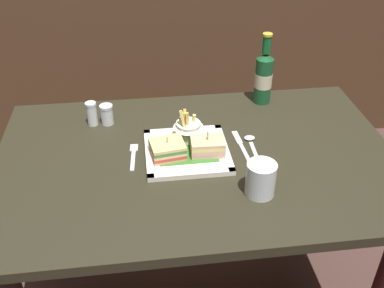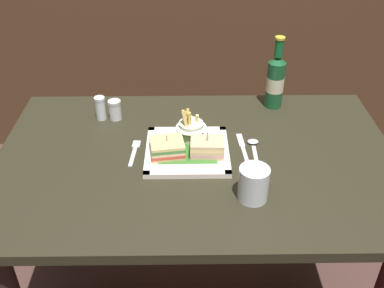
{
  "view_description": "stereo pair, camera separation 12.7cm",
  "coord_description": "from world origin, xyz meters",
  "px_view_note": "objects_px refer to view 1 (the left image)",
  "views": [
    {
      "loc": [
        -0.16,
        -1.09,
        1.54
      ],
      "look_at": [
        -0.01,
        0.01,
        0.78
      ],
      "focal_mm": 42.07,
      "sensor_mm": 36.0,
      "label": 1
    },
    {
      "loc": [
        -0.03,
        -1.1,
        1.54
      ],
      "look_at": [
        -0.01,
        0.01,
        0.78
      ],
      "focal_mm": 42.07,
      "sensor_mm": 36.0,
      "label": 2
    }
  ],
  "objects_px": {
    "water_glass": "(260,181)",
    "pepper_shaker": "(107,116)",
    "beer_bottle": "(264,76)",
    "spoon": "(251,141)",
    "knife": "(241,144)",
    "sandwich_half_right": "(207,146)",
    "salt_shaker": "(92,115)",
    "fries_cup": "(188,127)",
    "dining_table": "(197,195)",
    "sandwich_half_left": "(168,149)",
    "fork": "(133,155)",
    "square_plate": "(187,152)"
  },
  "relations": [
    {
      "from": "square_plate",
      "to": "spoon",
      "type": "bearing_deg",
      "value": 9.0
    },
    {
      "from": "sandwich_half_right",
      "to": "salt_shaker",
      "type": "relative_size",
      "value": 1.25
    },
    {
      "from": "spoon",
      "to": "pepper_shaker",
      "type": "distance_m",
      "value": 0.49
    },
    {
      "from": "sandwich_half_left",
      "to": "fries_cup",
      "type": "relative_size",
      "value": 1.0
    },
    {
      "from": "dining_table",
      "to": "fries_cup",
      "type": "height_order",
      "value": "fries_cup"
    },
    {
      "from": "fork",
      "to": "water_glass",
      "type": "bearing_deg",
      "value": -33.06
    },
    {
      "from": "fries_cup",
      "to": "pepper_shaker",
      "type": "distance_m",
      "value": 0.29
    },
    {
      "from": "water_glass",
      "to": "beer_bottle",
      "type": "bearing_deg",
      "value": 74.86
    },
    {
      "from": "dining_table",
      "to": "spoon",
      "type": "height_order",
      "value": "spoon"
    },
    {
      "from": "knife",
      "to": "salt_shaker",
      "type": "xyz_separation_m",
      "value": [
        -0.47,
        0.18,
        0.03
      ]
    },
    {
      "from": "pepper_shaker",
      "to": "fork",
      "type": "bearing_deg",
      "value": -67.59
    },
    {
      "from": "knife",
      "to": "beer_bottle",
      "type": "bearing_deg",
      "value": 62.96
    },
    {
      "from": "sandwich_half_left",
      "to": "square_plate",
      "type": "bearing_deg",
      "value": 15.94
    },
    {
      "from": "dining_table",
      "to": "spoon",
      "type": "xyz_separation_m",
      "value": [
        0.18,
        0.05,
        0.16
      ]
    },
    {
      "from": "knife",
      "to": "water_glass",
      "type": "bearing_deg",
      "value": -89.95
    },
    {
      "from": "sandwich_half_left",
      "to": "fork",
      "type": "height_order",
      "value": "sandwich_half_left"
    },
    {
      "from": "square_plate",
      "to": "beer_bottle",
      "type": "bearing_deg",
      "value": 43.4
    },
    {
      "from": "fries_cup",
      "to": "dining_table",
      "type": "bearing_deg",
      "value": -79.09
    },
    {
      "from": "sandwich_half_left",
      "to": "sandwich_half_right",
      "type": "relative_size",
      "value": 1.07
    },
    {
      "from": "water_glass",
      "to": "spoon",
      "type": "distance_m",
      "value": 0.25
    },
    {
      "from": "knife",
      "to": "salt_shaker",
      "type": "bearing_deg",
      "value": 158.67
    },
    {
      "from": "water_glass",
      "to": "salt_shaker",
      "type": "relative_size",
      "value": 1.17
    },
    {
      "from": "water_glass",
      "to": "pepper_shaker",
      "type": "height_order",
      "value": "water_glass"
    },
    {
      "from": "fork",
      "to": "fries_cup",
      "type": "bearing_deg",
      "value": 17.84
    },
    {
      "from": "fries_cup",
      "to": "water_glass",
      "type": "height_order",
      "value": "fries_cup"
    },
    {
      "from": "square_plate",
      "to": "fork",
      "type": "xyz_separation_m",
      "value": [
        -0.16,
        0.01,
        -0.01
      ]
    },
    {
      "from": "water_glass",
      "to": "pepper_shaker",
      "type": "bearing_deg",
      "value": 135.08
    },
    {
      "from": "fries_cup",
      "to": "fork",
      "type": "xyz_separation_m",
      "value": [
        -0.18,
        -0.06,
        -0.05
      ]
    },
    {
      "from": "sandwich_half_right",
      "to": "fork",
      "type": "distance_m",
      "value": 0.23
    },
    {
      "from": "spoon",
      "to": "fries_cup",
      "type": "bearing_deg",
      "value": 170.1
    },
    {
      "from": "pepper_shaker",
      "to": "square_plate",
      "type": "bearing_deg",
      "value": -40.42
    },
    {
      "from": "sandwich_half_right",
      "to": "salt_shaker",
      "type": "height_order",
      "value": "sandwich_half_right"
    },
    {
      "from": "fork",
      "to": "salt_shaker",
      "type": "height_order",
      "value": "salt_shaker"
    },
    {
      "from": "pepper_shaker",
      "to": "spoon",
      "type": "bearing_deg",
      "value": -21.23
    },
    {
      "from": "fork",
      "to": "dining_table",
      "type": "bearing_deg",
      "value": -8.64
    },
    {
      "from": "beer_bottle",
      "to": "pepper_shaker",
      "type": "distance_m",
      "value": 0.56
    },
    {
      "from": "knife",
      "to": "pepper_shaker",
      "type": "height_order",
      "value": "pepper_shaker"
    },
    {
      "from": "fries_cup",
      "to": "spoon",
      "type": "relative_size",
      "value": 0.82
    },
    {
      "from": "beer_bottle",
      "to": "salt_shaker",
      "type": "xyz_separation_m",
      "value": [
        -0.6,
        -0.08,
        -0.06
      ]
    },
    {
      "from": "sandwich_half_left",
      "to": "knife",
      "type": "bearing_deg",
      "value": 10.53
    },
    {
      "from": "water_glass",
      "to": "fries_cup",
      "type": "bearing_deg",
      "value": 120.34
    },
    {
      "from": "sandwich_half_left",
      "to": "pepper_shaker",
      "type": "height_order",
      "value": "sandwich_half_left"
    },
    {
      "from": "beer_bottle",
      "to": "dining_table",
      "type": "bearing_deg",
      "value": -132.04
    },
    {
      "from": "beer_bottle",
      "to": "spoon",
      "type": "bearing_deg",
      "value": -111.4
    },
    {
      "from": "dining_table",
      "to": "salt_shaker",
      "type": "bearing_deg",
      "value": 144.81
    },
    {
      "from": "water_glass",
      "to": "knife",
      "type": "xyz_separation_m",
      "value": [
        -0.0,
        0.23,
        -0.04
      ]
    },
    {
      "from": "fries_cup",
      "to": "pepper_shaker",
      "type": "xyz_separation_m",
      "value": [
        -0.26,
        0.14,
        -0.02
      ]
    },
    {
      "from": "sandwich_half_left",
      "to": "knife",
      "type": "height_order",
      "value": "sandwich_half_left"
    },
    {
      "from": "knife",
      "to": "fork",
      "type": "bearing_deg",
      "value": -177.32
    },
    {
      "from": "beer_bottle",
      "to": "spoon",
      "type": "distance_m",
      "value": 0.29
    }
  ]
}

